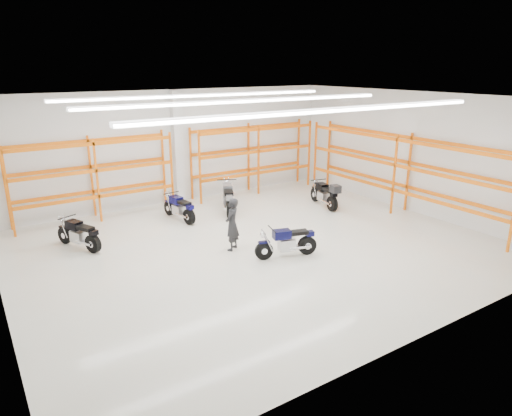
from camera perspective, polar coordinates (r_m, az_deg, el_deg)
ground at (r=14.23m, az=0.18°, el=-4.83°), size 14.00×14.00×0.00m
room_shell at (r=13.36m, az=0.13°, el=8.34°), size 14.02×12.02×4.51m
motorcycle_main at (r=13.40m, az=4.13°, el=-4.32°), size 1.86×0.81×0.93m
motorcycle_back_a at (r=14.93m, az=-21.16°, el=-3.16°), size 0.95×1.80×0.94m
motorcycle_back_b at (r=16.69m, az=-9.49°, el=-0.08°), size 0.63×1.91×0.94m
motorcycle_back_c at (r=17.47m, az=-3.52°, el=1.22°), size 1.17×2.12×1.12m
motorcycle_back_d at (r=18.17m, az=8.71°, el=1.65°), size 0.83×2.08×1.07m
standing_man at (r=13.75m, az=-3.01°, el=-2.05°), size 0.71×0.67×1.63m
structural_column at (r=18.58m, az=-9.82°, el=7.44°), size 0.32×0.32×4.50m
pallet_racking_back_left at (r=17.30m, az=-19.65°, el=4.38°), size 5.67×0.87×3.00m
pallet_racking_back_right at (r=19.95m, az=-0.32°, el=7.01°), size 5.67×0.87×3.00m
pallet_racking_side at (r=17.95m, az=17.80°, el=5.09°), size 0.87×9.07×3.00m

